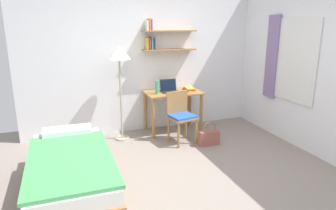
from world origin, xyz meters
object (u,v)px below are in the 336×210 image
at_px(desk_chair, 181,114).
at_px(handbag, 209,137).
at_px(desk, 173,99).
at_px(standing_lamp, 119,58).
at_px(water_bottle, 157,87).
at_px(laptop, 169,88).
at_px(bed, 71,173).
at_px(book_stack, 189,89).

xyz_separation_m(desk_chair, handbag, (0.38, -0.29, -0.34)).
distance_m(desk, handbag, 0.99).
height_order(standing_lamp, water_bottle, standing_lamp).
bearing_deg(laptop, standing_lamp, -172.90).
distance_m(desk_chair, handbag, 0.59).
height_order(desk, laptop, laptop).
bearing_deg(desk, water_bottle, -167.11).
distance_m(bed, standing_lamp, 2.05).
distance_m(bed, laptop, 2.43).
relative_size(water_bottle, book_stack, 0.94).
bearing_deg(standing_lamp, laptop, 7.10).
bearing_deg(book_stack, desk_chair, -125.88).
xyz_separation_m(bed, desk, (1.83, 1.53, 0.36)).
relative_size(bed, desk_chair, 2.27).
height_order(desk_chair, laptop, laptop).
bearing_deg(water_bottle, desk_chair, -60.56).
bearing_deg(desk, standing_lamp, -175.89).
bearing_deg(standing_lamp, desk_chair, -27.21).
bearing_deg(desk_chair, desk, 83.57).
bearing_deg(standing_lamp, desk, 4.11).
xyz_separation_m(water_bottle, handbag, (0.64, -0.74, -0.72)).
distance_m(desk, laptop, 0.21).
height_order(standing_lamp, laptop, standing_lamp).
bearing_deg(desk_chair, water_bottle, 119.44).
relative_size(bed, standing_lamp, 1.21).
height_order(laptop, book_stack, laptop).
bearing_deg(desk, desk_chair, -96.43).
bearing_deg(bed, laptop, 41.47).
distance_m(desk, water_bottle, 0.41).
height_order(desk, water_bottle, water_bottle).
bearing_deg(desk, bed, -140.23).
xyz_separation_m(book_stack, handbag, (0.03, -0.78, -0.64)).
height_order(water_bottle, handbag, water_bottle).
relative_size(laptop, book_stack, 1.21).
bearing_deg(water_bottle, laptop, 24.17).
relative_size(water_bottle, handbag, 0.59).
bearing_deg(handbag, laptop, 114.13).
relative_size(laptop, handbag, 0.76).
bearing_deg(book_stack, standing_lamp, -178.46).
bearing_deg(standing_lamp, handbag, -30.50).
distance_m(standing_lamp, water_bottle, 0.82).
xyz_separation_m(desk_chair, water_bottle, (-0.25, 0.45, 0.38)).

